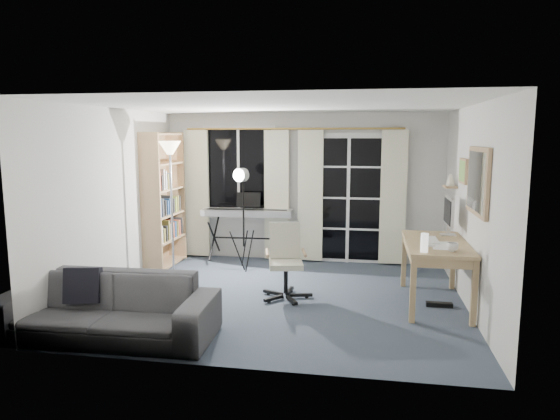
% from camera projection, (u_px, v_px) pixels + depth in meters
% --- Properties ---
extents(floor, '(4.50, 4.00, 0.02)m').
position_uv_depth(floor, '(282.00, 298.00, 6.36)').
color(floor, '#374350').
rests_on(floor, ground).
extents(window, '(1.20, 0.08, 1.40)m').
position_uv_depth(window, '(239.00, 169.00, 8.23)').
color(window, white).
rests_on(window, floor).
extents(french_door, '(1.32, 0.09, 2.11)m').
position_uv_depth(french_door, '(348.00, 200.00, 8.00)').
color(french_door, white).
rests_on(french_door, floor).
extents(curtains, '(3.60, 0.07, 2.13)m').
position_uv_depth(curtains, '(293.00, 195.00, 8.05)').
color(curtains, gold).
rests_on(curtains, floor).
extents(bookshelf, '(0.35, 0.98, 2.09)m').
position_uv_depth(bookshelf, '(161.00, 203.00, 7.78)').
color(bookshelf, '#A67B58').
rests_on(bookshelf, floor).
extents(torchiere_lamp, '(0.41, 0.41, 1.97)m').
position_uv_depth(torchiere_lamp, '(170.00, 169.00, 7.00)').
color(torchiere_lamp, '#B2B2B7').
rests_on(torchiere_lamp, floor).
extents(keyboard_piano, '(1.47, 0.75, 1.05)m').
position_uv_depth(keyboard_piano, '(247.00, 213.00, 8.03)').
color(keyboard_piano, black).
rests_on(keyboard_piano, floor).
extents(studio_light, '(0.36, 0.36, 1.60)m').
position_uv_depth(studio_light, '(241.00, 187.00, 7.46)').
color(studio_light, black).
rests_on(studio_light, floor).
extents(office_chair, '(0.65, 0.64, 0.95)m').
position_uv_depth(office_chair, '(285.00, 253.00, 6.34)').
color(office_chair, black).
rests_on(office_chair, floor).
extents(desk, '(0.72, 1.45, 0.77)m').
position_uv_depth(desk, '(436.00, 250.00, 6.01)').
color(desk, '#A38054').
rests_on(desk, floor).
extents(monitor, '(0.19, 0.56, 0.49)m').
position_uv_depth(monitor, '(449.00, 213.00, 6.36)').
color(monitor, silver).
rests_on(monitor, desk).
extents(desk_clutter, '(0.45, 0.88, 0.98)m').
position_uv_depth(desk_clutter, '(433.00, 260.00, 5.81)').
color(desk_clutter, white).
rests_on(desk_clutter, desk).
extents(mug, '(0.13, 0.10, 0.13)m').
position_uv_depth(mug, '(452.00, 246.00, 5.49)').
color(mug, silver).
rests_on(mug, desk).
extents(wall_mirror, '(0.04, 0.94, 0.74)m').
position_uv_depth(wall_mirror, '(478.00, 181.00, 5.41)').
color(wall_mirror, '#A67B58').
rests_on(wall_mirror, floor).
extents(framed_print, '(0.03, 0.42, 0.32)m').
position_uv_depth(framed_print, '(463.00, 171.00, 6.28)').
color(framed_print, '#A67B58').
rests_on(framed_print, floor).
extents(wall_shelf, '(0.16, 0.30, 0.18)m').
position_uv_depth(wall_shelf, '(450.00, 182.00, 6.81)').
color(wall_shelf, '#A67B58').
rests_on(wall_shelf, floor).
extents(sofa, '(2.19, 0.70, 0.85)m').
position_uv_depth(sofa, '(106.00, 297.00, 5.04)').
color(sofa, '#353437').
rests_on(sofa, floor).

